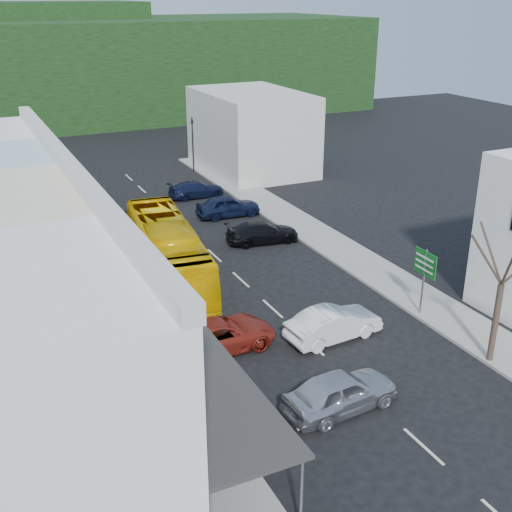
{
  "coord_description": "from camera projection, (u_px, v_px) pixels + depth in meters",
  "views": [
    {
      "loc": [
        -13.49,
        -22.28,
        15.13
      ],
      "look_at": [
        0.0,
        6.0,
        2.2
      ],
      "focal_mm": 45.0,
      "sensor_mm": 36.0,
      "label": 1
    }
  ],
  "objects": [
    {
      "name": "sidewalk_left",
      "position": [
        101.0,
        289.0,
        35.06
      ],
      "size": [
        3.0,
        52.0,
        0.15
      ],
      "primitive_type": "cube",
      "color": "gray",
      "rests_on": "ground"
    },
    {
      "name": "car_navy_far",
      "position": [
        196.0,
        189.0,
        50.78
      ],
      "size": [
        4.5,
        1.85,
        1.4
      ],
      "primitive_type": "imported",
      "rotation": [
        0.0,
        0.0,
        1.57
      ],
      "color": "black",
      "rests_on": "ground"
    },
    {
      "name": "car_navy_mid",
      "position": [
        228.0,
        207.0,
        46.41
      ],
      "size": [
        4.51,
        2.08,
        1.4
      ],
      "primitive_type": "imported",
      "rotation": [
        0.0,
        0.0,
        1.51
      ],
      "color": "black",
      "rests_on": "ground"
    },
    {
      "name": "car_red",
      "position": [
        219.0,
        336.0,
        29.07
      ],
      "size": [
        4.66,
        2.06,
        1.4
      ],
      "primitive_type": "imported",
      "rotation": [
        0.0,
        0.0,
        1.61
      ],
      "color": "maroon",
      "rests_on": "ground"
    },
    {
      "name": "car_white",
      "position": [
        333.0,
        325.0,
        29.97
      ],
      "size": [
        4.54,
        2.17,
        1.4
      ],
      "primitive_type": "imported",
      "rotation": [
        0.0,
        0.0,
        1.66
      ],
      "color": "silver",
      "rests_on": "ground"
    },
    {
      "name": "pedestrian_left",
      "position": [
        160.0,
        344.0,
        27.81
      ],
      "size": [
        0.6,
        0.71,
        1.7
      ],
      "primitive_type": "imported",
      "rotation": [
        0.0,
        0.0,
        1.16
      ],
      "color": "black",
      "rests_on": "sidewalk_left"
    },
    {
      "name": "bus",
      "position": [
        168.0,
        254.0,
        35.9
      ],
      "size": [
        3.91,
        11.82,
        3.1
      ],
      "primitive_type": "imported",
      "rotation": [
        0.0,
        0.0,
        -0.12
      ],
      "color": "#FEC400",
      "rests_on": "ground"
    },
    {
      "name": "car_black_far",
      "position": [
        135.0,
        223.0,
        43.31
      ],
      "size": [
        4.54,
        2.19,
        1.4
      ],
      "primitive_type": "imported",
      "rotation": [
        0.0,
        0.0,
        1.66
      ],
      "color": "black",
      "rests_on": "ground"
    },
    {
      "name": "direction_sign",
      "position": [
        423.0,
        283.0,
        31.74
      ],
      "size": [
        0.25,
        1.61,
        3.56
      ],
      "primitive_type": null,
      "rotation": [
        0.0,
        0.0,
        -0.02
      ],
      "color": "#11621F",
      "rests_on": "ground"
    },
    {
      "name": "car_silver",
      "position": [
        340.0,
        394.0,
        24.83
      ],
      "size": [
        4.54,
        2.18,
        1.4
      ],
      "primitive_type": "imported",
      "rotation": [
        0.0,
        0.0,
        1.66
      ],
      "color": "silver",
      "rests_on": "ground"
    },
    {
      "name": "traffic_signal",
      "position": [
        193.0,
        145.0,
        57.56
      ],
      "size": [
        0.98,
        1.22,
        4.87
      ],
      "primitive_type": null,
      "rotation": [
        0.0,
        0.0,
        3.41
      ],
      "color": "black",
      "rests_on": "ground"
    },
    {
      "name": "car_black_near",
      "position": [
        263.0,
        232.0,
        41.59
      ],
      "size": [
        4.71,
        2.44,
        1.4
      ],
      "primitive_type": "imported",
      "rotation": [
        0.0,
        0.0,
        1.43
      ],
      "color": "black",
      "rests_on": "ground"
    },
    {
      "name": "street_tree",
      "position": [
        501.0,
        285.0,
        26.87
      ],
      "size": [
        2.65,
        2.65,
        7.54
      ],
      "primitive_type": null,
      "rotation": [
        0.0,
        0.0,
        0.06
      ],
      "color": "#362A22",
      "rests_on": "ground"
    },
    {
      "name": "shopfront_row",
      "position": [
        3.0,
        273.0,
        27.4
      ],
      "size": [
        8.25,
        30.0,
        8.0
      ],
      "color": "silver",
      "rests_on": "ground"
    },
    {
      "name": "hillside",
      "position": [
        44.0,
        64.0,
        80.89
      ],
      "size": [
        80.0,
        26.0,
        14.0
      ],
      "color": "black",
      "rests_on": "ground"
    },
    {
      "name": "sidewalk_right",
      "position": [
        335.0,
        246.0,
        41.03
      ],
      "size": [
        3.0,
        52.0,
        0.15
      ],
      "primitive_type": "cube",
      "color": "gray",
      "rests_on": "ground"
    },
    {
      "name": "ground",
      "position": [
        312.0,
        344.0,
        29.73
      ],
      "size": [
        120.0,
        120.0,
        0.0
      ],
      "primitive_type": "plane",
      "color": "black",
      "rests_on": "ground"
    },
    {
      "name": "distant_block_right",
      "position": [
        251.0,
        131.0,
        57.8
      ],
      "size": [
        8.0,
        12.0,
        7.0
      ],
      "primitive_type": "cube",
      "color": "#B7B2A8",
      "rests_on": "ground"
    }
  ]
}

